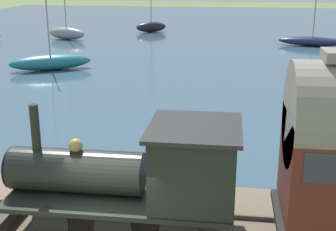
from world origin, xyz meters
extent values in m
cube|color=#38566B|center=(44.33, 0.00, 0.00)|extent=(80.00, 80.00, 0.01)
cube|color=#4C4742|center=(2.05, 0.00, 0.47)|extent=(0.07, 54.88, 0.12)
cylinder|color=black|center=(2.05, -1.70, 1.00)|extent=(0.12, 0.94, 0.94)
cylinder|color=black|center=(0.16, -0.11, 1.00)|extent=(0.12, 0.94, 0.94)
cylinder|color=black|center=(2.05, -0.11, 1.00)|extent=(0.12, 0.94, 0.94)
cylinder|color=black|center=(0.16, 1.48, 1.00)|extent=(0.12, 0.94, 0.94)
cylinder|color=black|center=(2.05, 1.48, 1.00)|extent=(0.12, 0.94, 0.94)
cube|color=black|center=(1.10, -0.11, 1.39)|extent=(2.39, 5.78, 0.12)
cylinder|color=black|center=(1.10, 1.05, 2.02)|extent=(1.14, 3.47, 1.14)
cylinder|color=black|center=(1.10, 2.82, 2.02)|extent=(1.08, 0.08, 1.08)
cylinder|color=black|center=(1.10, 2.09, 3.18)|extent=(0.23, 0.23, 1.18)
sphere|color=tan|center=(1.10, 1.05, 2.73)|extent=(0.36, 0.36, 0.36)
cube|color=black|center=(1.10, -1.98, 2.37)|extent=(2.29, 2.02, 1.84)
cube|color=#282828|center=(1.10, -1.98, 3.34)|extent=(2.49, 2.26, 0.10)
cube|color=#2D2823|center=(1.10, 3.03, 0.71)|extent=(2.19, 0.44, 0.32)
cylinder|color=black|center=(2.05, -5.22, 0.91)|extent=(0.12, 0.76, 0.76)
ellipsoid|color=gray|center=(37.70, 14.31, 0.63)|extent=(2.55, 4.60, 1.23)
ellipsoid|color=#192347|center=(36.52, -10.47, 0.45)|extent=(2.70, 6.54, 0.88)
cylinder|color=#9E8460|center=(36.52, -10.47, 3.19)|extent=(0.10, 0.10, 4.62)
ellipsoid|color=#1E707A|center=(22.49, 10.17, 0.57)|extent=(4.10, 5.90, 1.12)
ellipsoid|color=black|center=(44.74, 6.53, 0.59)|extent=(3.03, 3.80, 1.16)
ellipsoid|color=#B7B2A3|center=(10.49, -1.33, 0.18)|extent=(1.89, 2.82, 0.35)
camera|label=1|loc=(-9.59, -2.76, 7.00)|focal=50.00mm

